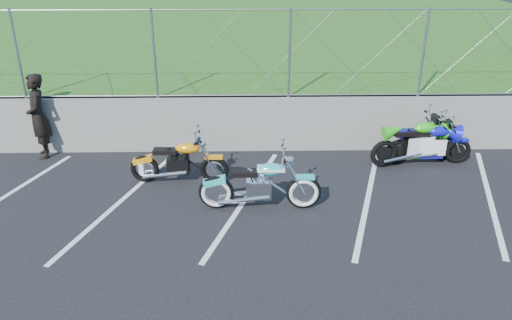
{
  "coord_description": "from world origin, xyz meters",
  "views": [
    {
      "loc": [
        0.03,
        -7.57,
        4.65
      ],
      "look_at": [
        0.21,
        1.3,
        0.69
      ],
      "focal_mm": 35.0,
      "sensor_mm": 36.0,
      "label": 1
    }
  ],
  "objects_px": {
    "naked_orange": "(180,163)",
    "sportbike_green": "(416,144)",
    "cruiser_turquoise": "(261,186)",
    "sportbike_blue": "(430,145)",
    "person_standing": "(38,116)"
  },
  "relations": [
    {
      "from": "cruiser_turquoise",
      "to": "sportbike_green",
      "type": "xyz_separation_m",
      "value": [
        3.5,
        1.96,
        0.02
      ]
    },
    {
      "from": "sportbike_green",
      "to": "sportbike_blue",
      "type": "distance_m",
      "value": 0.31
    },
    {
      "from": "naked_orange",
      "to": "sportbike_green",
      "type": "height_order",
      "value": "sportbike_green"
    },
    {
      "from": "naked_orange",
      "to": "person_standing",
      "type": "bearing_deg",
      "value": 159.01
    },
    {
      "from": "cruiser_turquoise",
      "to": "sportbike_blue",
      "type": "relative_size",
      "value": 1.18
    },
    {
      "from": "person_standing",
      "to": "naked_orange",
      "type": "bearing_deg",
      "value": 45.68
    },
    {
      "from": "naked_orange",
      "to": "sportbike_green",
      "type": "xyz_separation_m",
      "value": [
        5.13,
        0.85,
        0.04
      ]
    },
    {
      "from": "cruiser_turquoise",
      "to": "sportbike_blue",
      "type": "distance_m",
      "value": 4.29
    },
    {
      "from": "naked_orange",
      "to": "sportbike_green",
      "type": "relative_size",
      "value": 0.97
    },
    {
      "from": "sportbike_green",
      "to": "person_standing",
      "type": "xyz_separation_m",
      "value": [
        -8.48,
        0.59,
        0.5
      ]
    },
    {
      "from": "sportbike_blue",
      "to": "person_standing",
      "type": "height_order",
      "value": "person_standing"
    },
    {
      "from": "naked_orange",
      "to": "sportbike_blue",
      "type": "bearing_deg",
      "value": 11.16
    },
    {
      "from": "cruiser_turquoise",
      "to": "sportbike_blue",
      "type": "bearing_deg",
      "value": 28.11
    },
    {
      "from": "sportbike_green",
      "to": "sportbike_blue",
      "type": "bearing_deg",
      "value": -13.67
    },
    {
      "from": "naked_orange",
      "to": "sportbike_blue",
      "type": "distance_m",
      "value": 5.5
    }
  ]
}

